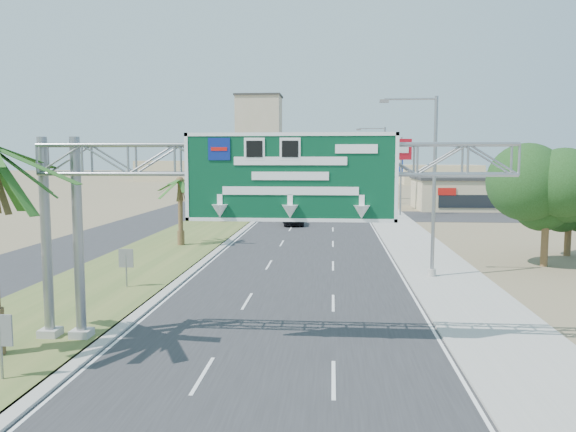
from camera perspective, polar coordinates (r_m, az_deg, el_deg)
The scene contains 29 objects.
road at distance 119.54m, azimuth 3.60°, elevation 2.66°, with size 12.00×300.00×0.02m, color #28282B.
sidewalk_right at distance 119.70m, azimuth 7.68°, elevation 2.64°, with size 4.00×300.00×0.10m, color #9E9B93.
median_grass at distance 120.11m, azimuth -1.18°, elevation 2.71°, with size 7.00×300.00×0.12m, color #455D29.
opposing_road at distance 121.01m, azimuth -4.48°, elevation 2.69°, with size 8.00×300.00×0.02m, color #28282B.
sign_gantry at distance 19.50m, azimuth -4.28°, elevation 4.16°, with size 16.75×1.24×7.50m.
palm_row_b at distance 42.92m, azimuth -10.93°, elevation 3.43°, with size 3.99×3.99×5.95m.
palm_row_c at distance 58.47m, azimuth -6.76°, elevation 4.86°, with size 3.99×3.99×6.75m.
palm_row_d at distance 76.23m, azimuth -4.10°, elevation 4.17°, with size 3.99×3.99×5.45m.
palm_row_e at distance 95.04m, azimuth -2.39°, elevation 4.91°, with size 3.99×3.99×6.15m.
palm_row_f at distance 119.90m, azimuth -0.95°, elevation 4.93°, with size 3.99×3.99×5.75m.
streetlight_near at distance 31.85m, azimuth 14.25°, elevation 2.19°, with size 3.27×0.44×10.00m.
streetlight_mid at distance 61.60m, azimuth 9.55°, elevation 3.97°, with size 3.27×0.44×10.00m.
streetlight_far at distance 97.51m, azimuth 7.71°, elevation 4.66°, with size 3.27×0.44×10.00m.
signal_mast at distance 81.39m, azimuth 6.83°, elevation 4.55°, with size 10.28×0.71×8.00m.
store_building at distance 78.11m, azimuth 19.43°, elevation 2.12°, with size 18.00×10.00×4.00m, color #C8B087.
oak_near at distance 37.74m, azimuth 24.82°, elevation 2.12°, with size 4.50×4.50×6.80m.
oak_far at distance 42.59m, azimuth 26.71°, elevation 1.44°, with size 3.50×3.50×5.60m.
median_signback_a at distance 18.88m, azimuth -27.19°, elevation -10.72°, with size 0.75×0.08×2.08m.
median_signback_b at distance 29.71m, azimuth -16.13°, elevation -4.42°, with size 0.75×0.08×2.08m.
tower_distant at distance 261.77m, azimuth -2.96°, elevation 8.22°, with size 20.00×16.00×35.00m, color tan.
building_distant_left at distance 175.75m, azimuth -11.00°, elevation 4.55°, with size 24.00×14.00×6.00m, color #C8B087.
building_distant_right at distance 152.01m, azimuth 15.21°, elevation 4.08°, with size 20.00×12.00×5.00m, color #C8B087.
car_left_lane at distance 56.15m, azimuth 0.50°, elevation -0.07°, with size 1.98×4.92×1.68m, color black.
car_mid_lane at distance 64.50m, azimuth 3.20°, elevation 0.55°, with size 1.46×4.19×1.38m, color maroon.
car_right_lane at distance 87.24m, azimuth 5.82°, elevation 1.92°, with size 2.33×5.06×1.41m, color gray.
car_far at distance 95.17m, azimuth 2.15°, elevation 2.29°, with size 2.08×5.11×1.48m, color black.
pole_sign_red_near at distance 66.21m, azimuth 11.44°, elevation 6.20°, with size 2.40×0.85×9.10m.
pole_sign_blue at distance 73.99m, azimuth 10.83°, elevation 5.23°, with size 2.02×0.46×8.00m.
pole_sign_red_far at distance 92.32m, azimuth 8.97°, elevation 5.64°, with size 2.16×1.07×8.14m.
Camera 1 is at (1.92, -9.34, 6.62)m, focal length 35.00 mm.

